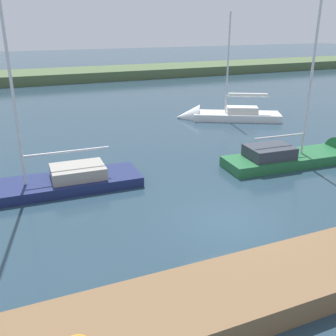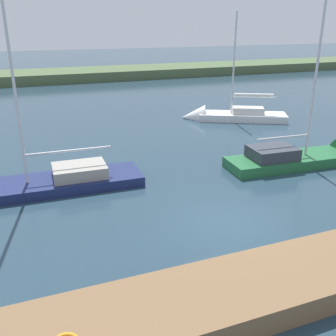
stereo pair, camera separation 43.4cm
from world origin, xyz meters
name	(u,v)px [view 2 (the right image)]	position (x,y,z in m)	size (l,w,h in m)	color
ground_plane	(227,222)	(0.00, 0.00, 0.00)	(200.00, 200.00, 0.00)	#263D4C
far_shoreline	(72,79)	(0.00, -41.83, 0.00)	(180.00, 8.00, 2.40)	#4C603D
dock_pier	(299,277)	(0.00, 4.15, 0.36)	(26.92, 2.60, 0.71)	brown
sailboat_far_right	(14,191)	(7.64, -5.80, 0.15)	(9.81, 2.66, 12.45)	navy
sailboat_mid_channel	(312,159)	(-7.68, -4.24, 0.22)	(8.80, 2.61, 9.34)	#236638
sailboat_far_left	(225,117)	(-8.07, -14.68, 0.20)	(8.12, 5.52, 8.86)	white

